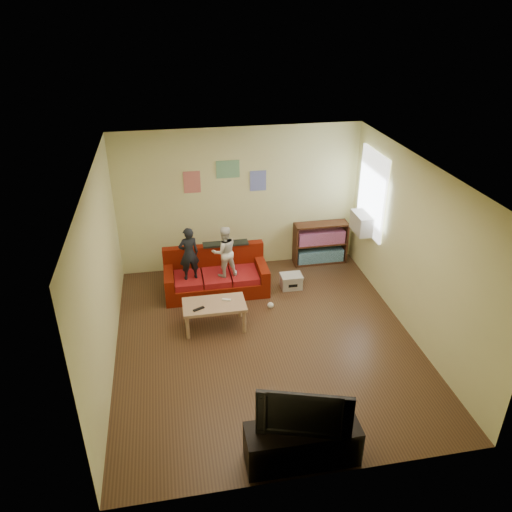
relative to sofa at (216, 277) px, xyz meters
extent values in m
cube|color=#4F3420|center=(0.58, -1.62, -0.27)|extent=(4.50, 5.00, 0.01)
cube|color=white|center=(0.58, -1.62, 2.44)|extent=(4.50, 5.00, 0.01)
cube|color=beige|center=(0.58, 0.88, 1.08)|extent=(4.50, 0.01, 2.70)
cube|color=beige|center=(0.58, -4.13, 1.08)|extent=(4.50, 0.01, 2.70)
cube|color=beige|center=(-1.68, -1.62, 1.08)|extent=(0.01, 5.00, 2.70)
cube|color=beige|center=(2.83, -1.62, 1.08)|extent=(0.01, 5.00, 2.70)
cube|color=maroon|center=(0.00, -0.06, -0.13)|extent=(1.80, 0.81, 0.27)
cube|color=maroon|center=(0.00, 0.26, 0.25)|extent=(1.80, 0.16, 0.50)
cube|color=maroon|center=(-0.82, -0.06, 0.12)|extent=(0.16, 0.81, 0.23)
cube|color=maroon|center=(0.82, -0.06, 0.12)|extent=(0.16, 0.81, 0.23)
cube|color=maroon|center=(-0.49, -0.12, 0.06)|extent=(0.47, 0.61, 0.11)
cube|color=maroon|center=(0.00, -0.12, 0.06)|extent=(0.47, 0.61, 0.11)
cube|color=maroon|center=(0.49, -0.12, 0.06)|extent=(0.47, 0.61, 0.11)
cube|color=black|center=(0.22, 0.26, 0.51)|extent=(0.81, 0.20, 0.04)
imported|color=black|center=(-0.45, -0.16, 0.59)|extent=(0.38, 0.29, 0.95)
imported|color=silver|center=(0.15, -0.16, 0.57)|extent=(0.50, 0.42, 0.91)
cube|color=tan|center=(-0.15, -1.13, 0.15)|extent=(0.98, 0.54, 0.05)
cylinder|color=tan|center=(-0.59, -1.35, -0.07)|extent=(0.06, 0.06, 0.39)
cylinder|color=tan|center=(0.29, -1.35, -0.07)|extent=(0.06, 0.06, 0.39)
cylinder|color=tan|center=(-0.59, -0.91, -0.07)|extent=(0.06, 0.06, 0.39)
cylinder|color=tan|center=(0.29, -0.91, -0.07)|extent=(0.06, 0.06, 0.39)
cube|color=black|center=(-0.40, -1.25, 0.18)|extent=(0.19, 0.12, 0.02)
cube|color=white|center=(0.05, -1.08, 0.19)|extent=(0.14, 0.08, 0.03)
cube|color=#452415|center=(1.63, 0.68, 0.15)|extent=(0.03, 0.31, 0.83)
cube|color=#452415|center=(2.63, 0.68, 0.15)|extent=(0.03, 0.31, 0.83)
cube|color=#452415|center=(2.13, 0.68, -0.25)|extent=(1.04, 0.31, 0.03)
cube|color=#452415|center=(2.13, 0.68, 0.55)|extent=(1.04, 0.31, 0.03)
cube|color=#452415|center=(2.13, 0.68, 0.15)|extent=(0.98, 0.31, 0.03)
cube|color=teal|center=(2.13, 0.68, -0.11)|extent=(0.91, 0.26, 0.25)
cube|color=#8C3F70|center=(2.13, 0.68, 0.29)|extent=(0.91, 0.26, 0.25)
cube|color=white|center=(2.80, 0.03, 1.37)|extent=(0.04, 1.08, 1.48)
cube|color=#B7B2A3|center=(2.68, 0.03, 0.81)|extent=(0.28, 0.55, 0.35)
cube|color=#D87266|center=(-0.27, 0.86, 1.48)|extent=(0.30, 0.01, 0.40)
cube|color=#72B27F|center=(0.38, 0.86, 1.68)|extent=(0.42, 0.01, 0.32)
cube|color=#727FCC|center=(0.93, 0.86, 1.43)|extent=(0.30, 0.01, 0.38)
cube|color=beige|center=(1.34, -0.18, -0.16)|extent=(0.36, 0.27, 0.22)
cube|color=beige|center=(1.34, -0.18, -0.02)|extent=(0.38, 0.29, 0.05)
cube|color=black|center=(1.34, -0.32, -0.15)|extent=(0.16, 0.00, 0.05)
cube|color=black|center=(0.54, -3.87, -0.02)|extent=(1.29, 0.44, 0.48)
imported|color=black|center=(0.54, -3.87, 0.51)|extent=(1.02, 0.43, 0.59)
sphere|color=white|center=(0.84, -0.76, -0.21)|extent=(0.11, 0.11, 0.10)
camera|label=1|loc=(-0.70, -7.68, 4.45)|focal=35.00mm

